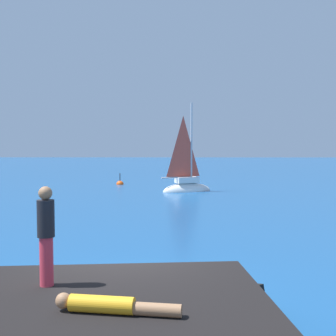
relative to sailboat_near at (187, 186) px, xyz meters
name	(u,v)px	position (x,y,z in m)	size (l,w,h in m)	color
ground_plane	(119,301)	(-2.02, -20.48, -0.34)	(160.00, 160.00, 0.00)	navy
shore_ledge	(33,333)	(-2.97, -23.23, 0.15)	(7.06, 3.84, 1.00)	black
boulder_seaward	(219,310)	(0.01, -20.97, -0.34)	(1.49, 1.19, 0.82)	black
sailboat_near	(187,186)	(0.00, 0.00, 0.00)	(3.53, 2.31, 6.36)	white
person_sunbather	(111,305)	(-1.74, -23.73, 0.77)	(1.76, 0.44, 0.25)	gold
person_standing	(46,233)	(-2.95, -22.54, 1.52)	(0.28, 0.28, 1.62)	#DB384C
marker_buoy	(120,184)	(-4.93, 4.71, -0.34)	(0.56, 0.56, 1.13)	#EA5114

